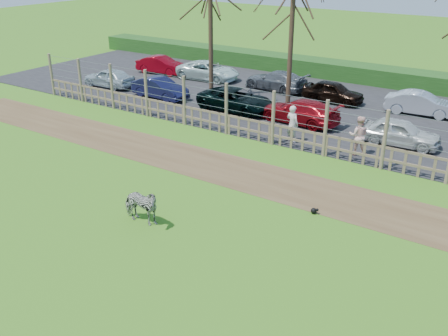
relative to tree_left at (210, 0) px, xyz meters
The scene contains 21 objects.
ground 15.17m from the tree_left, 62.53° to the right, with size 120.00×120.00×0.00m, color #59A52E.
dirt_strip 11.74m from the tree_left, 50.91° to the right, with size 34.00×2.80×0.01m, color brown.
asphalt 8.81m from the tree_left, 17.10° to the left, with size 44.00×13.00×0.04m, color #232326.
hedge 12.20m from the tree_left, 54.16° to the left, with size 46.00×2.00×1.10m, color #1E4716.
fence 9.25m from the tree_left, 34.70° to the right, with size 30.16×0.16×2.50m.
tree_left is the anchor object (origin of this frame).
tree_mid 4.67m from the tree_left, 12.53° to the left, with size 4.80×4.80×6.83m.
zebra 15.39m from the tree_left, 64.22° to the right, with size 0.68×1.50×1.26m, color gray.
visitor_a 9.35m from the tree_left, 28.07° to the right, with size 0.63×0.41×1.72m, color beige.
visitor_b 11.78m from the tree_left, 19.67° to the right, with size 0.84×0.65×1.72m, color beige.
crow 15.33m from the tree_left, 41.20° to the right, with size 0.27×0.20×0.22m.
car_0 8.68m from the tree_left, 169.09° to the right, with size 1.42×3.52×1.20m, color #B0BFC6.
car_1 5.83m from the tree_left, 149.49° to the right, with size 1.27×3.64×1.20m, color #17193F.
car_2 5.66m from the tree_left, 25.47° to the right, with size 1.99×4.32×1.20m, color black.
car_3 8.07m from the tree_left, 10.26° to the right, with size 1.68×4.13×1.20m, color maroon.
car_4 12.48m from the tree_left, ahead, with size 1.42×3.52×1.20m, color silver.
car_7 8.90m from the tree_left, 153.11° to the left, with size 1.27×3.64×1.20m, color maroon.
car_8 6.86m from the tree_left, 127.44° to the left, with size 1.99×4.32×1.20m, color silver.
car_9 6.67m from the tree_left, 59.78° to the left, with size 1.68×4.13×1.20m, color slate.
car_10 8.62m from the tree_left, 27.90° to the left, with size 1.42×3.52×1.20m, color black.
car_11 12.62m from the tree_left, 18.38° to the left, with size 1.27×3.64×1.20m, color #B6BCC8.
Camera 1 is at (9.87, -10.93, 8.26)m, focal length 40.00 mm.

